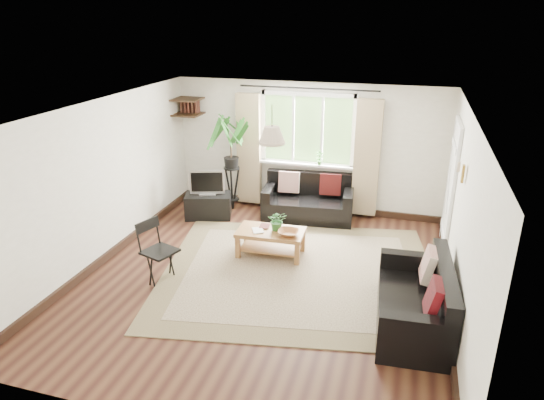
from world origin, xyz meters
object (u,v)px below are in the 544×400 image
(palm_stand, at_px, (231,164))
(folding_chair, at_px, (160,253))
(sofa_back, at_px, (308,199))
(sofa_right, at_px, (414,297))
(tv_stand, at_px, (208,206))
(coffee_table, at_px, (271,243))

(palm_stand, xyz_separation_m, folding_chair, (-0.02, -2.79, -0.47))
(sofa_back, distance_m, sofa_right, 3.41)
(tv_stand, xyz_separation_m, palm_stand, (0.29, 0.50, 0.68))
(coffee_table, xyz_separation_m, palm_stand, (-1.24, 1.63, 0.69))
(sofa_back, height_order, coffee_table, sofa_back)
(sofa_back, height_order, sofa_right, sofa_right)
(coffee_table, height_order, palm_stand, palm_stand)
(coffee_table, relative_size, tv_stand, 1.25)
(coffee_table, distance_m, tv_stand, 1.90)
(tv_stand, xyz_separation_m, folding_chair, (0.27, -2.29, 0.22))
(palm_stand, bearing_deg, sofa_right, -40.49)
(sofa_right, bearing_deg, folding_chair, -95.15)
(sofa_right, bearing_deg, palm_stand, -133.99)
(sofa_back, distance_m, palm_stand, 1.58)
(tv_stand, distance_m, palm_stand, 0.89)
(sofa_back, bearing_deg, tv_stand, -171.56)
(sofa_back, xyz_separation_m, palm_stand, (-1.48, 0.05, 0.53))
(sofa_right, bearing_deg, tv_stand, -126.58)
(coffee_table, relative_size, folding_chair, 1.17)
(sofa_back, bearing_deg, palm_stand, 172.40)
(sofa_right, xyz_separation_m, tv_stand, (-3.67, 2.39, -0.16))
(palm_stand, height_order, folding_chair, palm_stand)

